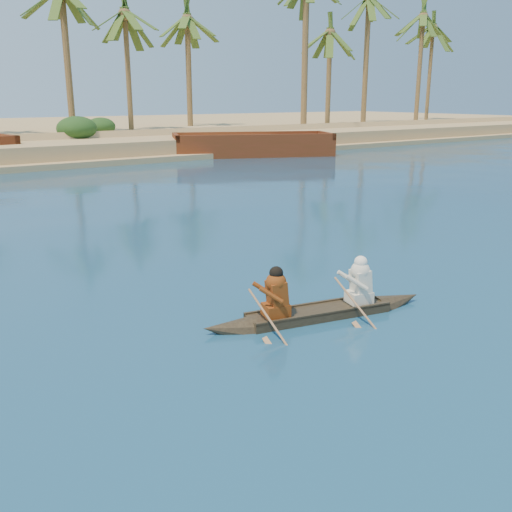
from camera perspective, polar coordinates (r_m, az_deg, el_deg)
ground at (r=15.88m, az=4.70°, el=0.56°), size 160.00×160.00×0.00m
shrub_cluster at (r=44.44m, az=-22.73°, el=10.71°), size 100.00×6.00×2.40m
canoe at (r=11.08m, az=6.28°, el=-4.88°), size 4.72×1.61×1.29m
barge_right at (r=41.85m, az=-0.32°, el=10.91°), size 11.85×7.98×1.88m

